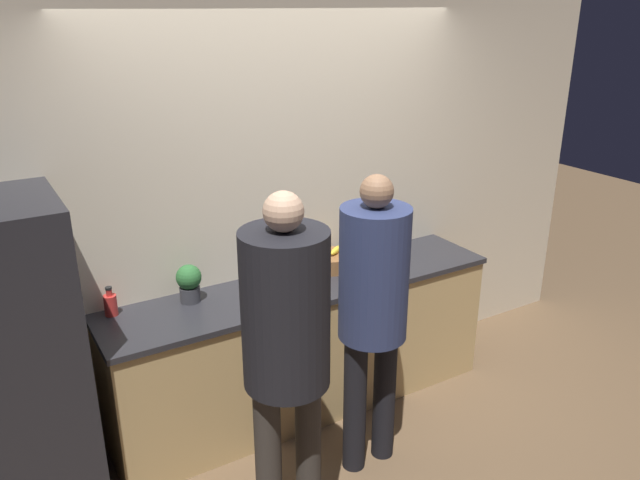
% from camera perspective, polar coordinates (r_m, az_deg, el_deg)
% --- Properties ---
extents(ground_plane, '(14.00, 14.00, 0.00)m').
position_cam_1_polar(ground_plane, '(4.12, 1.00, -16.99)').
color(ground_plane, brown).
extents(wall_back, '(5.20, 0.06, 2.60)m').
position_cam_1_polar(wall_back, '(3.98, -3.59, 2.89)').
color(wall_back, beige).
rests_on(wall_back, ground_plane).
extents(counter, '(2.55, 0.60, 0.89)m').
position_cam_1_polar(counter, '(4.10, -1.46, -9.57)').
color(counter, tan).
rests_on(counter, ground_plane).
extents(refrigerator, '(0.75, 0.70, 1.70)m').
position_cam_1_polar(refrigerator, '(3.45, -27.23, -10.75)').
color(refrigerator, '#232328').
rests_on(refrigerator, ground_plane).
extents(person_left, '(0.41, 0.41, 1.79)m').
position_cam_1_polar(person_left, '(2.88, -3.12, -8.72)').
color(person_left, '#38332D').
rests_on(person_left, ground_plane).
extents(person_center, '(0.37, 0.37, 1.73)m').
position_cam_1_polar(person_center, '(3.35, 4.88, -5.39)').
color(person_center, black).
rests_on(person_center, ground_plane).
extents(fruit_bowl, '(0.28, 0.28, 0.14)m').
position_cam_1_polar(fruit_bowl, '(4.09, 1.06, -1.90)').
color(fruit_bowl, brown).
rests_on(fruit_bowl, counter).
extents(utensil_crock, '(0.12, 0.12, 0.29)m').
position_cam_1_polar(utensil_crock, '(4.31, 5.84, -0.41)').
color(utensil_crock, '#3D424C').
rests_on(utensil_crock, counter).
extents(bottle_red, '(0.07, 0.07, 0.17)m').
position_cam_1_polar(bottle_red, '(3.67, -18.61, -5.57)').
color(bottle_red, red).
rests_on(bottle_red, counter).
extents(cup_white, '(0.08, 0.08, 0.10)m').
position_cam_1_polar(cup_white, '(3.68, -4.57, -4.63)').
color(cup_white, white).
rests_on(cup_white, counter).
extents(potted_plant, '(0.15, 0.15, 0.23)m').
position_cam_1_polar(potted_plant, '(3.69, -11.88, -3.77)').
color(potted_plant, '#3D3D42').
rests_on(potted_plant, counter).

